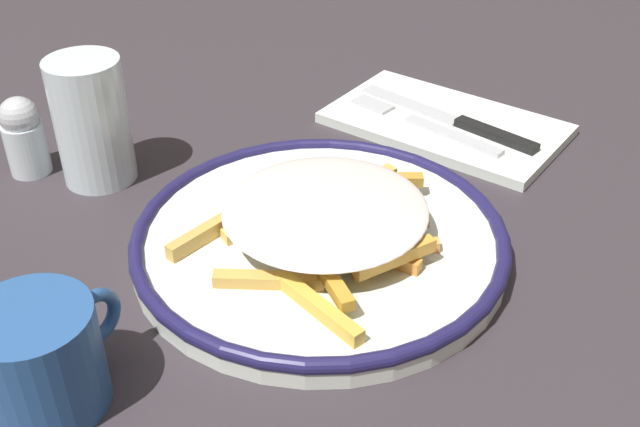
# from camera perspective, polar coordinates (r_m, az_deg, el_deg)

# --- Properties ---
(ground_plane) EXTENTS (2.60, 2.60, 0.00)m
(ground_plane) POSITION_cam_1_polar(r_m,az_deg,el_deg) (0.62, -0.00, -2.84)
(ground_plane) COLOR #342E32
(plate) EXTENTS (0.30, 0.30, 0.02)m
(plate) POSITION_cam_1_polar(r_m,az_deg,el_deg) (0.62, -0.00, -1.93)
(plate) COLOR white
(plate) RESTS_ON ground_plane
(fries_heap) EXTENTS (0.21, 0.20, 0.03)m
(fries_heap) POSITION_cam_1_polar(r_m,az_deg,el_deg) (0.60, 0.25, -0.45)
(fries_heap) COLOR orange
(fries_heap) RESTS_ON plate
(napkin) EXTENTS (0.14, 0.24, 0.01)m
(napkin) POSITION_cam_1_polar(r_m,az_deg,el_deg) (0.81, 9.26, 6.60)
(napkin) COLOR white
(napkin) RESTS_ON ground_plane
(fork) EXTENTS (0.03, 0.18, 0.01)m
(fork) POSITION_cam_1_polar(r_m,az_deg,el_deg) (0.79, 7.58, 6.65)
(fork) COLOR silver
(fork) RESTS_ON napkin
(knife) EXTENTS (0.04, 0.21, 0.01)m
(knife) POSITION_cam_1_polar(r_m,az_deg,el_deg) (0.80, 10.44, 6.68)
(knife) COLOR black
(knife) RESTS_ON napkin
(water_glass) EXTENTS (0.07, 0.07, 0.12)m
(water_glass) POSITION_cam_1_polar(r_m,az_deg,el_deg) (0.72, -16.62, 6.59)
(water_glass) COLOR silver
(water_glass) RESTS_ON ground_plane
(coffee_mug) EXTENTS (0.10, 0.08, 0.07)m
(coffee_mug) POSITION_cam_1_polar(r_m,az_deg,el_deg) (0.51, -20.04, -10.09)
(coffee_mug) COLOR #2A5595
(coffee_mug) RESTS_ON ground_plane
(salt_shaker) EXTENTS (0.04, 0.04, 0.08)m
(salt_shaker) POSITION_cam_1_polar(r_m,az_deg,el_deg) (0.76, -21.17, 5.42)
(salt_shaker) COLOR silver
(salt_shaker) RESTS_ON ground_plane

